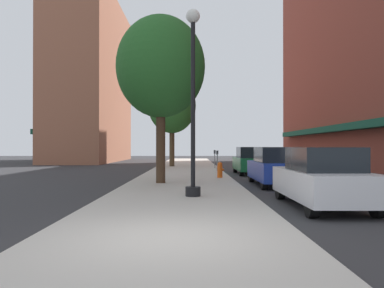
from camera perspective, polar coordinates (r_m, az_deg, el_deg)
ground_plane at (r=24.94m, az=8.13°, el=-4.25°), size 90.00×90.00×0.00m
sidewalk_slab at (r=25.68m, az=-1.09°, el=-4.01°), size 4.80×50.00×0.12m
building_far_background at (r=45.69m, az=-14.83°, el=8.91°), size 6.80×18.00×18.16m
lamppost at (r=12.15m, az=-0.03°, el=6.81°), size 0.48×0.48×5.90m
fire_hydrant at (r=19.36m, az=3.99°, el=-3.83°), size 0.33×0.26×0.79m
parking_meter_near at (r=24.92m, az=3.60°, el=-2.08°), size 0.14×0.09×1.31m
parking_meter_far at (r=27.77m, az=3.22°, el=-1.90°), size 0.14×0.09×1.31m
tree_near at (r=30.70m, az=-3.17°, el=5.65°), size 3.80×3.80×7.01m
tree_mid at (r=16.92m, az=-4.85°, el=11.29°), size 3.83×3.83×7.22m
car_white at (r=11.21m, az=18.58°, el=-4.82°), size 1.80×4.30×1.66m
car_blue at (r=16.88m, az=12.13°, el=-3.34°), size 1.80×4.30×1.66m
car_green at (r=23.66m, az=8.57°, el=-2.50°), size 1.80×4.30×1.66m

